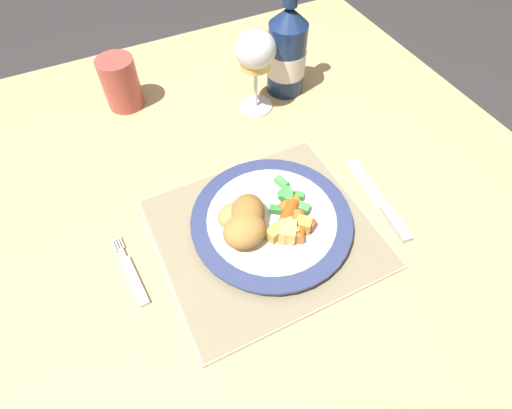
% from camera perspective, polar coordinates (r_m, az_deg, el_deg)
% --- Properties ---
extents(ground_plane, '(6.00, 6.00, 0.00)m').
position_cam_1_polar(ground_plane, '(1.33, -4.11, -18.95)').
color(ground_plane, '#383333').
extents(dining_table, '(1.17, 0.97, 0.74)m').
position_cam_1_polar(dining_table, '(0.74, -6.99, -3.12)').
color(dining_table, tan).
rests_on(dining_table, ground).
extents(placemat, '(0.32, 0.29, 0.01)m').
position_cam_1_polar(placemat, '(0.62, 1.23, -4.05)').
color(placemat, '#CCB789').
rests_on(placemat, dining_table).
extents(dinner_plate, '(0.25, 0.25, 0.02)m').
position_cam_1_polar(dinner_plate, '(0.61, 2.23, -2.39)').
color(dinner_plate, white).
rests_on(dinner_plate, placemat).
extents(breaded_croquettes, '(0.09, 0.10, 0.04)m').
position_cam_1_polar(breaded_croquettes, '(0.58, -1.73, -2.30)').
color(breaded_croquettes, tan).
rests_on(breaded_croquettes, dinner_plate).
extents(green_beans_pile, '(0.07, 0.09, 0.02)m').
position_cam_1_polar(green_beans_pile, '(0.62, 4.69, 0.91)').
color(green_beans_pile, '#338438').
rests_on(green_beans_pile, dinner_plate).
extents(glazed_carrots, '(0.06, 0.08, 0.02)m').
position_cam_1_polar(glazed_carrots, '(0.59, 5.40, -1.94)').
color(glazed_carrots, '#CC5119').
rests_on(glazed_carrots, dinner_plate).
extents(fork, '(0.02, 0.12, 0.01)m').
position_cam_1_polar(fork, '(0.61, -17.28, -9.63)').
color(fork, silver).
rests_on(fork, dining_table).
extents(table_knife, '(0.04, 0.18, 0.01)m').
position_cam_1_polar(table_knife, '(0.68, 17.65, -0.05)').
color(table_knife, silver).
rests_on(table_knife, dining_table).
extents(wine_glass, '(0.07, 0.07, 0.16)m').
position_cam_1_polar(wine_glass, '(0.75, -0.06, 20.72)').
color(wine_glass, silver).
rests_on(wine_glass, dining_table).
extents(bottle, '(0.08, 0.08, 0.25)m').
position_cam_1_polar(bottle, '(0.82, 4.44, 21.03)').
color(bottle, navy).
rests_on(bottle, dining_table).
extents(roast_potatoes, '(0.07, 0.04, 0.03)m').
position_cam_1_polar(roast_potatoes, '(0.58, 4.66, -3.81)').
color(roast_potatoes, '#E5BC66').
rests_on(roast_potatoes, dinner_plate).
extents(drinking_cup, '(0.07, 0.07, 0.10)m').
position_cam_1_polar(drinking_cup, '(0.84, -18.80, 16.25)').
color(drinking_cup, '#B24C42').
rests_on(drinking_cup, dining_table).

